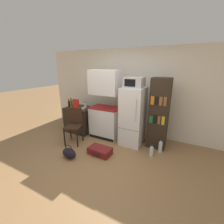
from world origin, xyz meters
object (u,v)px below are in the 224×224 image
object	(u,v)px
bottle_clear_short	(85,105)
bowl	(83,108)
suitcase_large_flat	(100,151)
bookshelf	(159,114)
water_bottle_middle	(160,147)
bottle_olive_oil	(71,104)
water_bottle_front	(152,151)
refrigerator	(133,117)
chair	(74,122)
kitchen_hutch	(105,107)
cereal_box	(76,104)
microwave	(134,82)
handbag	(69,153)
side_table	(80,119)
bottle_wine_dark	(69,104)

from	to	relation	value
bottle_clear_short	bowl	world-z (taller)	bottle_clear_short
suitcase_large_flat	bookshelf	bearing A→B (deg)	44.55
bookshelf	water_bottle_middle	bearing A→B (deg)	-59.88
bottle_olive_oil	bottle_clear_short	bearing A→B (deg)	25.64
bowl	bottle_clear_short	bearing A→B (deg)	92.56
bottle_olive_oil	water_bottle_front	size ratio (longest dim) A/B	1.04
refrigerator	bowl	xyz separation A→B (m)	(-1.57, -0.11, 0.04)
bowl	chair	bearing A→B (deg)	-75.83
chair	suitcase_large_flat	world-z (taller)	chair
kitchen_hutch	bottle_clear_short	xyz separation A→B (m)	(-0.71, -0.01, -0.03)
water_bottle_middle	bottle_clear_short	bearing A→B (deg)	176.01
water_bottle_front	bookshelf	bearing A→B (deg)	90.34
suitcase_large_flat	water_bottle_front	xyz separation A→B (m)	(1.12, 0.50, 0.04)
cereal_box	suitcase_large_flat	world-z (taller)	cereal_box
bottle_olive_oil	water_bottle_middle	distance (m)	2.87
bowl	water_bottle_middle	xyz separation A→B (m)	(2.36, -0.03, -0.67)
microwave	handbag	size ratio (longest dim) A/B	1.30
side_table	bowl	bearing A→B (deg)	-23.85
side_table	water_bottle_middle	world-z (taller)	side_table
suitcase_large_flat	chair	bearing A→B (deg)	169.12
side_table	cereal_box	bearing A→B (deg)	-80.33
kitchen_hutch	microwave	xyz separation A→B (m)	(0.86, -0.05, 0.76)
side_table	bottle_clear_short	bearing A→B (deg)	10.89
microwave	chair	size ratio (longest dim) A/B	0.48
bowl	cereal_box	size ratio (longest dim) A/B	0.47
refrigerator	chair	world-z (taller)	refrigerator
bookshelf	suitcase_large_flat	bearing A→B (deg)	-137.27
bowl	water_bottle_middle	size ratio (longest dim) A/B	0.40
kitchen_hutch	bowl	xyz separation A→B (m)	(-0.71, -0.15, -0.09)
microwave	bookshelf	size ratio (longest dim) A/B	0.26
refrigerator	bottle_wine_dark	bearing A→B (deg)	-176.04
suitcase_large_flat	bowl	bearing A→B (deg)	146.01
bottle_olive_oil	bottle_wine_dark	size ratio (longest dim) A/B	1.15
bottle_wine_dark	refrigerator	bearing A→B (deg)	3.96
microwave	bowl	size ratio (longest dim) A/B	3.33
side_table	suitcase_large_flat	world-z (taller)	side_table
kitchen_hutch	bottle_wine_dark	distance (m)	1.23
bookshelf	bottle_clear_short	bearing A→B (deg)	-177.27
chair	kitchen_hutch	bearing A→B (deg)	35.92
side_table	bottle_clear_short	distance (m)	0.52
chair	water_bottle_middle	bearing A→B (deg)	-2.48
bottle_olive_oil	water_bottle_front	world-z (taller)	bottle_olive_oil
kitchen_hutch	bottle_olive_oil	distance (m)	1.13
refrigerator	water_bottle_middle	distance (m)	1.01
bottle_olive_oil	suitcase_large_flat	world-z (taller)	bottle_olive_oil
microwave	cereal_box	world-z (taller)	microwave
bottle_clear_short	chair	world-z (taller)	bottle_clear_short
chair	water_bottle_front	xyz separation A→B (m)	(2.06, 0.29, -0.46)
bowl	refrigerator	bearing A→B (deg)	3.89
side_table	kitchen_hutch	bearing A→B (deg)	3.35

